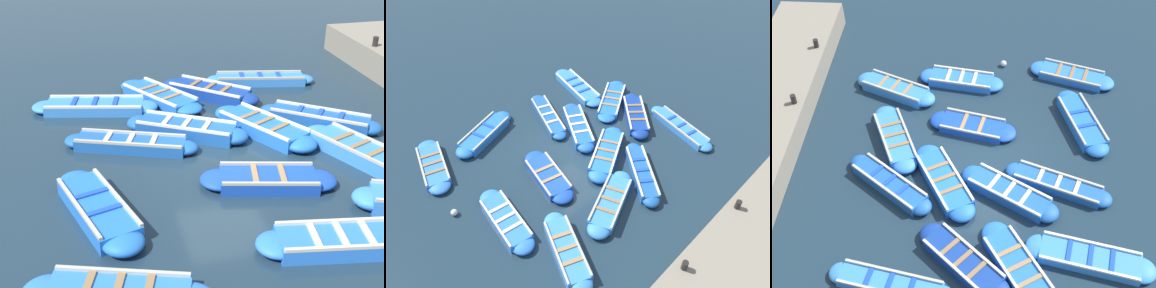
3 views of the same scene
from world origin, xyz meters
TOP-DOWN VIEW (x-y plane):
  - ground_plane at (0.00, 0.00)m, footprint 120.00×120.00m
  - boat_end_of_row at (-3.43, -4.85)m, footprint 3.61×1.93m
  - boat_alongside at (1.08, -4.31)m, footprint 3.53×1.38m
  - boat_near_quay at (2.62, 4.92)m, footprint 3.89×1.43m
  - boat_broadside at (3.31, -0.89)m, footprint 2.20×3.58m
  - boat_bow_out at (3.67, -3.57)m, footprint 3.51×2.11m
  - boat_outer_left at (0.51, -1.69)m, footprint 3.44×1.67m
  - boat_outer_right at (-3.28, 3.73)m, footprint 4.06×1.72m
  - boat_drifting at (3.19, 1.23)m, footprint 3.32×2.76m
  - boat_far_corner at (1.35, 1.03)m, footprint 2.54×3.60m
  - boat_centre at (-3.58, -2.10)m, footprint 1.93×3.69m
  - boat_mid_row at (0.55, 4.07)m, footprint 3.18×2.99m
  - boat_tucked at (-1.13, 4.18)m, footprint 2.66×3.60m
  - boat_stern_in at (-2.49, 0.92)m, footprint 3.73×1.97m
  - boat_inner_gap at (-0.84, 1.40)m, footprint 3.53×2.53m
  - quay_wall at (8.10, 0.00)m, footprint 2.78×16.61m
  - bollard_mid_north at (7.05, -1.68)m, footprint 0.20×0.20m
  - bollard_mid_south at (7.05, 1.68)m, footprint 0.20×0.20m
  - buoy_orange_near at (-0.63, -5.51)m, footprint 0.26×0.26m

SIDE VIEW (x-z plane):
  - ground_plane at x=0.00m, z-range 0.00..0.00m
  - buoy_orange_near at x=-0.63m, z-range 0.00..0.26m
  - boat_tucked at x=-1.13m, z-range -0.03..0.32m
  - boat_near_quay at x=2.62m, z-range -0.03..0.33m
  - boat_end_of_row at x=-3.43m, z-range -0.03..0.34m
  - boat_outer_left at x=0.51m, z-range -0.03..0.34m
  - boat_outer_right at x=-3.28m, z-range -0.03..0.34m
  - boat_stern_in at x=-2.49m, z-range -0.03..0.34m
  - boat_alongside at x=1.08m, z-range -0.03..0.37m
  - boat_drifting at x=3.19m, z-range -0.03..0.41m
  - boat_centre at x=-3.58m, z-range -0.03..0.41m
  - boat_broadside at x=3.31m, z-range -0.03..0.41m
  - boat_mid_row at x=0.55m, z-range -0.03..0.41m
  - boat_far_corner at x=1.35m, z-range -0.03..0.42m
  - boat_inner_gap at x=-0.84m, z-range -0.03..0.42m
  - boat_bow_out at x=3.67m, z-range -0.03..0.43m
  - quay_wall at x=8.10m, z-range 0.00..1.04m
  - bollard_mid_north at x=7.05m, z-range 1.04..1.39m
  - bollard_mid_south at x=7.05m, z-range 1.04..1.39m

